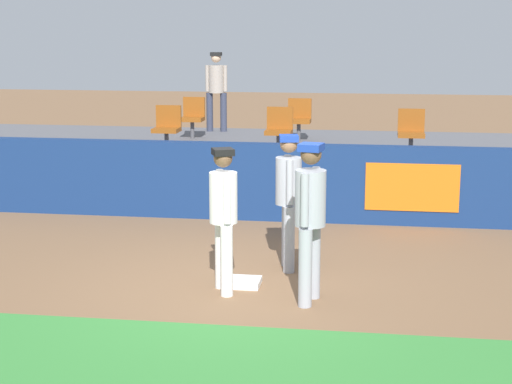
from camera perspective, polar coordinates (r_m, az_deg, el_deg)
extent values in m
plane|color=brown|center=(10.23, -1.28, -6.80)|extent=(60.00, 60.00, 0.00)
cube|color=#388438|center=(7.82, -4.62, -12.79)|extent=(18.00, 2.80, 0.01)
cube|color=white|center=(10.37, -0.82, -6.30)|extent=(0.40, 0.40, 0.08)
cylinder|color=white|center=(10.18, -2.45, -4.32)|extent=(0.15, 0.15, 0.88)
cylinder|color=white|center=(9.89, -2.05, -4.81)|extent=(0.15, 0.15, 0.88)
cylinder|color=white|center=(9.85, -2.29, -0.39)|extent=(0.44, 0.44, 0.62)
sphere|color=brown|center=(9.77, -2.31, 2.38)|extent=(0.23, 0.23, 0.23)
cube|color=black|center=(9.75, -2.31, 2.81)|extent=(0.32, 0.32, 0.08)
cylinder|color=white|center=(10.05, -2.54, -0.04)|extent=(0.09, 0.09, 0.58)
cylinder|color=white|center=(9.65, -2.02, -0.52)|extent=(0.09, 0.09, 0.58)
ellipsoid|color=brown|center=(10.12, -1.98, -1.39)|extent=(0.19, 0.23, 0.28)
cylinder|color=#9EA3AD|center=(9.83, 4.03, -4.76)|extent=(0.16, 0.16, 0.93)
cylinder|color=#9EA3AD|center=(9.52, 3.44, -5.30)|extent=(0.16, 0.16, 0.93)
cylinder|color=#9EA3AD|center=(9.48, 3.81, -0.42)|extent=(0.43, 0.43, 0.66)
sphere|color=brown|center=(9.38, 3.85, 2.65)|extent=(0.24, 0.24, 0.24)
cube|color=#193899|center=(9.37, 3.85, 3.12)|extent=(0.30, 0.30, 0.09)
cylinder|color=#9EA3AD|center=(9.68, 4.18, -0.05)|extent=(0.10, 0.10, 0.61)
cylinder|color=#9EA3AD|center=(9.27, 3.41, -0.55)|extent=(0.10, 0.10, 0.61)
cylinder|color=#9EA3AD|center=(11.13, 2.19, -2.90)|extent=(0.15, 0.15, 0.89)
cylinder|color=#9EA3AD|center=(10.81, 2.31, -3.33)|extent=(0.15, 0.15, 0.89)
cylinder|color=#9EA3AD|center=(10.80, 2.28, 0.78)|extent=(0.40, 0.40, 0.63)
sphere|color=#8C6647|center=(10.72, 2.30, 3.36)|extent=(0.23, 0.23, 0.23)
cube|color=#193899|center=(10.71, 2.30, 3.76)|extent=(0.28, 0.28, 0.08)
cylinder|color=#9EA3AD|center=(11.00, 2.20, 1.09)|extent=(0.09, 0.09, 0.59)
cylinder|color=#9EA3AD|center=(10.59, 2.36, 0.68)|extent=(0.09, 0.09, 0.59)
cube|color=navy|center=(13.65, 1.35, 0.69)|extent=(18.00, 0.24, 1.30)
cube|color=orange|center=(13.44, 10.80, 0.31)|extent=(1.50, 0.02, 0.78)
cube|color=#59595E|center=(16.20, 2.48, 1.72)|extent=(18.00, 4.80, 0.91)
cylinder|color=#4C4C51|center=(15.32, -6.23, 3.57)|extent=(0.08, 0.08, 0.40)
cube|color=#8C4714|center=(15.29, -6.25, 4.31)|extent=(0.48, 0.44, 0.08)
cube|color=#8C4714|center=(15.45, -6.09, 5.29)|extent=(0.48, 0.06, 0.40)
cylinder|color=#4C4C51|center=(14.93, 1.58, 3.43)|extent=(0.08, 0.08, 0.40)
cube|color=#8C4714|center=(14.90, 1.59, 4.19)|extent=(0.48, 0.44, 0.08)
cube|color=#8C4714|center=(15.06, 1.68, 5.19)|extent=(0.48, 0.06, 0.40)
cylinder|color=#4C4C51|center=(16.68, 2.99, 4.28)|extent=(0.08, 0.08, 0.40)
cube|color=#8C4714|center=(16.66, 2.99, 4.96)|extent=(0.48, 0.44, 0.08)
cube|color=#8C4714|center=(16.82, 3.06, 5.84)|extent=(0.48, 0.06, 0.40)
cylinder|color=#4C4C51|center=(14.84, 10.71, 3.18)|extent=(0.08, 0.08, 0.40)
cube|color=#8C4714|center=(14.81, 10.74, 3.95)|extent=(0.47, 0.44, 0.08)
cube|color=#8C4714|center=(14.97, 10.75, 4.95)|extent=(0.47, 0.06, 0.40)
cylinder|color=#4C4C51|center=(17.03, -4.45, 4.41)|extent=(0.08, 0.08, 0.40)
cube|color=#8C4714|center=(17.01, -4.46, 5.08)|extent=(0.45, 0.44, 0.08)
cube|color=#8C4714|center=(17.17, -4.33, 5.94)|extent=(0.45, 0.06, 0.40)
cylinder|color=#33384C|center=(18.10, -2.27, 5.57)|extent=(0.14, 0.14, 0.85)
cylinder|color=#33384C|center=(18.15, -3.24, 5.57)|extent=(0.14, 0.14, 0.85)
cylinder|color=#A5998C|center=(18.07, -2.78, 7.85)|extent=(0.34, 0.34, 0.60)
sphere|color=beige|center=(18.04, -2.79, 9.33)|extent=(0.22, 0.22, 0.22)
cube|color=black|center=(18.04, -2.80, 9.56)|extent=(0.24, 0.24, 0.08)
cylinder|color=#A5998C|center=(18.03, -2.15, 7.91)|extent=(0.09, 0.09, 0.56)
cylinder|color=#A5998C|center=(18.10, -3.41, 7.91)|extent=(0.09, 0.09, 0.56)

